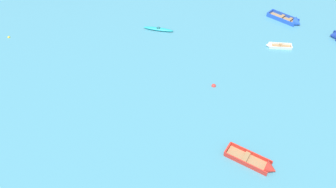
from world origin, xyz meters
TOP-DOWN VIEW (x-y plane):
  - rowboat_white_outer_right at (11.60, 29.48)m, footprint 2.77×1.28m
  - kayak_turquoise_near_right at (-0.13, 33.68)m, footprint 3.40×1.61m
  - rowboat_blue_cluster_outer at (15.09, 33.96)m, footprint 3.55×3.77m
  - rowboat_red_midfield_right at (5.89, 15.24)m, footprint 3.63×3.12m
  - mooring_buoy_near_foreground at (-16.37, 33.71)m, footprint 0.28×0.28m
  - mooring_buoy_outer_edge at (4.24, 23.98)m, footprint 0.41×0.41m

SIDE VIEW (x-z plane):
  - mooring_buoy_near_foreground at x=-16.37m, z-range -0.14..0.14m
  - mooring_buoy_outer_edge at x=4.24m, z-range -0.21..0.21m
  - rowboat_white_outer_right at x=11.60m, z-range -0.25..0.51m
  - kayak_turquoise_near_right at x=-0.13m, z-range -0.01..0.32m
  - rowboat_red_midfield_right at x=5.89m, z-range -0.34..0.71m
  - rowboat_blue_cluster_outer at x=15.09m, z-range -0.39..0.80m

